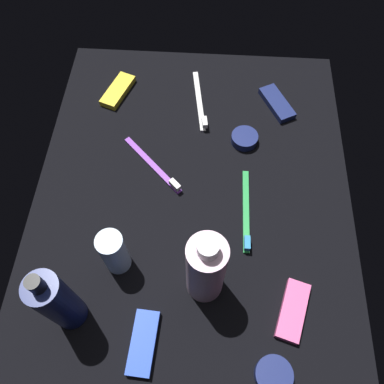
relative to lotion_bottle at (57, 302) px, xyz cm
name	(u,v)px	position (x,y,z in cm)	size (l,w,h in cm)	color
ground_plane	(192,201)	(-23.76, 19.34, -9.30)	(84.00, 64.00, 1.20)	black
lotion_bottle	(57,302)	(0.00, 0.00, 0.00)	(5.39, 5.39, 19.66)	navy
bodywash_bottle	(206,269)	(-6.49, 22.65, 0.26)	(6.38, 6.38, 19.51)	silver
deodorant_stick	(114,252)	(-9.68, 6.68, -3.40)	(4.64, 4.64, 10.60)	silver
toothbrush_purple	(156,167)	(-30.58, 11.24, -8.09)	(13.59, 13.56, 2.10)	purple
toothbrush_green	(246,214)	(-20.76, 30.19, -8.09)	(18.01, 1.31, 2.10)	green
toothbrush_white	(202,103)	(-48.74, 19.97, -8.09)	(17.97, 3.99, 2.10)	white
snack_bar_navy	(277,103)	(-49.64, 37.37, -7.95)	(10.40, 4.00, 1.50)	navy
snack_bar_pink	(293,311)	(-2.74, 38.12, -7.95)	(10.40, 4.00, 1.50)	#E55999
snack_bar_yellow	(118,91)	(-51.17, 0.09, -7.95)	(10.40, 4.00, 1.50)	yellow
snack_bar_blue	(143,343)	(4.10, 12.99, -7.95)	(10.40, 4.00, 1.50)	blue
cream_tin_left	(274,375)	(7.63, 34.39, -7.76)	(6.06, 6.06, 1.88)	navy
cream_tin_right	(244,139)	(-38.89, 29.84, -7.72)	(5.77, 5.77, 1.96)	navy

